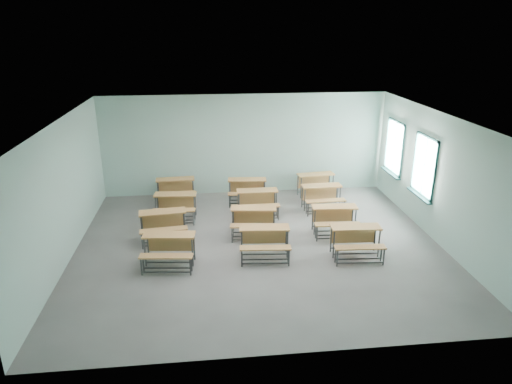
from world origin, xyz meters
The scene contains 13 objects.
room centered at (0.08, 0.03, 1.60)m, with size 9.04×8.04×3.24m.
desk_unit_r0c0 centered at (-2.15, -0.72, 0.49)m, with size 1.25×0.91×0.73m.
desk_unit_r0c1 centered at (0.06, -0.57, 0.49)m, with size 1.23×0.88×0.73m.
desk_unit_r0c2 centered at (2.21, -0.78, 0.49)m, with size 1.21×0.85×0.73m.
desk_unit_r1c0 centered at (-2.38, 0.67, 0.49)m, with size 1.25×0.91×0.73m.
desk_unit_r1c1 centered at (-0.07, 0.66, 0.49)m, with size 1.26×0.92×0.73m.
desk_unit_r1c2 centered at (2.06, 0.53, 0.49)m, with size 1.22×0.86×0.73m.
desk_unit_r2c0 centered at (-2.15, 1.94, 0.49)m, with size 1.22×0.86×0.73m.
desk_unit_r2c1 centered at (0.19, 1.99, 0.49)m, with size 1.18×0.79×0.73m.
desk_unit_r2c2 centered at (2.13, 2.19, 0.49)m, with size 1.20×0.83×0.73m.
desk_unit_r3c0 centered at (-2.21, 3.29, 0.49)m, with size 1.21×0.85×0.73m.
desk_unit_r3c1 centered at (-0.02, 3.01, 0.49)m, with size 1.23×0.88×0.73m.
desk_unit_r3c2 centered at (2.23, 3.30, 0.49)m, with size 1.26×0.93×0.73m.
Camera 1 is at (-1.20, -10.14, 5.18)m, focal length 32.00 mm.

